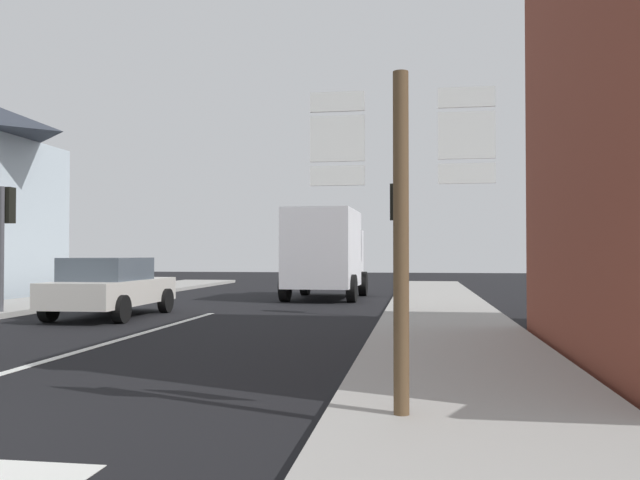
{
  "coord_description": "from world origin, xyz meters",
  "views": [
    {
      "loc": [
        5.36,
        -4.44,
        1.56
      ],
      "look_at": [
        3.27,
        9.4,
        1.86
      ],
      "focal_mm": 36.58,
      "sensor_mm": 36.0,
      "label": 1
    }
  ],
  "objects_px": {
    "sedan_far": "(110,286)",
    "route_sign_post": "(401,215)",
    "traffic_light_far_right": "(403,220)",
    "traffic_light_near_right": "(396,218)",
    "traffic_light_near_left": "(6,221)",
    "delivery_truck": "(326,251)"
  },
  "relations": [
    {
      "from": "delivery_truck",
      "to": "sedan_far",
      "type": "bearing_deg",
      "value": -120.74
    },
    {
      "from": "sedan_far",
      "to": "traffic_light_far_right",
      "type": "bearing_deg",
      "value": 50.52
    },
    {
      "from": "traffic_light_near_left",
      "to": "traffic_light_near_right",
      "type": "xyz_separation_m",
      "value": [
        9.64,
        1.33,
        0.05
      ]
    },
    {
      "from": "sedan_far",
      "to": "traffic_light_near_left",
      "type": "xyz_separation_m",
      "value": [
        -2.67,
        -0.25,
        1.63
      ]
    },
    {
      "from": "traffic_light_near_right",
      "to": "traffic_light_far_right",
      "type": "bearing_deg",
      "value": 90.0
    },
    {
      "from": "traffic_light_near_left",
      "to": "traffic_light_far_right",
      "type": "xyz_separation_m",
      "value": [
        9.64,
        8.71,
        0.39
      ]
    },
    {
      "from": "sedan_far",
      "to": "traffic_light_far_right",
      "type": "distance_m",
      "value": 11.15
    },
    {
      "from": "traffic_light_near_left",
      "to": "traffic_light_near_right",
      "type": "bearing_deg",
      "value": 7.83
    },
    {
      "from": "route_sign_post",
      "to": "traffic_light_near_right",
      "type": "distance_m",
      "value": 10.35
    },
    {
      "from": "sedan_far",
      "to": "delivery_truck",
      "type": "xyz_separation_m",
      "value": [
        4.32,
        7.27,
        0.89
      ]
    },
    {
      "from": "traffic_light_far_right",
      "to": "traffic_light_near_left",
      "type": "bearing_deg",
      "value": -137.89
    },
    {
      "from": "traffic_light_far_right",
      "to": "sedan_far",
      "type": "bearing_deg",
      "value": -129.48
    },
    {
      "from": "traffic_light_near_left",
      "to": "traffic_light_near_right",
      "type": "height_order",
      "value": "traffic_light_near_right"
    },
    {
      "from": "delivery_truck",
      "to": "traffic_light_near_right",
      "type": "height_order",
      "value": "traffic_light_near_right"
    },
    {
      "from": "traffic_light_near_left",
      "to": "traffic_light_far_right",
      "type": "bearing_deg",
      "value": 42.11
    },
    {
      "from": "delivery_truck",
      "to": "traffic_light_near_right",
      "type": "distance_m",
      "value": 6.78
    },
    {
      "from": "sedan_far",
      "to": "route_sign_post",
      "type": "relative_size",
      "value": 1.32
    },
    {
      "from": "sedan_far",
      "to": "traffic_light_far_right",
      "type": "height_order",
      "value": "traffic_light_far_right"
    },
    {
      "from": "traffic_light_far_right",
      "to": "route_sign_post",
      "type": "bearing_deg",
      "value": -88.74
    },
    {
      "from": "sedan_far",
      "to": "traffic_light_near_left",
      "type": "distance_m",
      "value": 3.14
    },
    {
      "from": "sedan_far",
      "to": "route_sign_post",
      "type": "xyz_separation_m",
      "value": [
        7.36,
        -9.25,
        1.15
      ]
    },
    {
      "from": "route_sign_post",
      "to": "traffic_light_near_right",
      "type": "relative_size",
      "value": 0.97
    }
  ]
}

